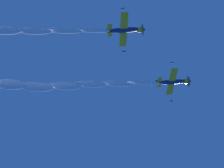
# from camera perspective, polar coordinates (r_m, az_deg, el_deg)

# --- Properties ---
(airplane_lead) EXTENTS (9.16, 8.72, 4.32)m
(airplane_lead) POSITION_cam_1_polar(r_m,az_deg,el_deg) (83.10, 10.76, 0.37)
(airplane_lead) COLOR navy
(airplane_left_wingman) EXTENTS (9.14, 8.70, 4.48)m
(airplane_left_wingman) POSITION_cam_1_polar(r_m,az_deg,el_deg) (74.38, 2.45, 9.45)
(airplane_left_wingman) COLOR navy
(smoke_trail_lead) EXTENTS (21.13, 51.70, 7.15)m
(smoke_trail_lead) POSITION_cam_1_polar(r_m,az_deg,el_deg) (81.69, -17.10, -0.26)
(smoke_trail_lead) COLOR white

